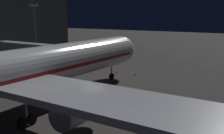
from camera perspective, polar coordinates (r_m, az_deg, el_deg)
ground_plane at (r=43.92m, az=-7.63°, el=-5.36°), size 320.00×320.00×0.00m
airliner_at_gate at (r=34.62m, az=-21.00°, el=-1.43°), size 58.20×58.08×19.16m
jet_bridge at (r=54.23m, az=-15.19°, el=3.38°), size 23.52×3.40×6.98m
apron_floodlight_mast at (r=70.51m, az=-16.13°, el=7.80°), size 2.90×0.50×14.95m
traffic_cone_nose_port at (r=55.58m, az=4.91°, el=-1.52°), size 0.36×0.36×0.55m
traffic_cone_nose_starboard at (r=57.72m, az=1.05°, el=-1.01°), size 0.36×0.36×0.55m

